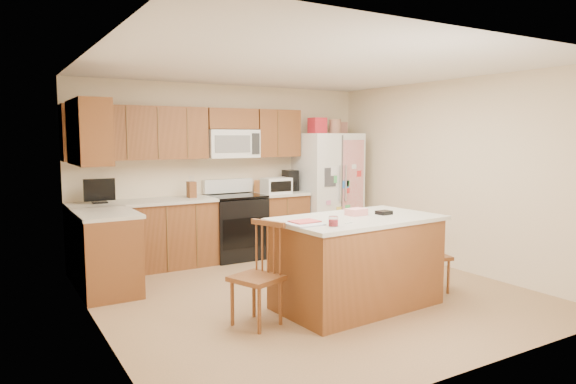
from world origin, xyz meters
TOP-DOWN VIEW (x-y plane):
  - ground at (0.00, 0.00)m, footprint 4.50×4.50m
  - room_shell at (0.00, 0.00)m, footprint 4.60×4.60m
  - cabinetry at (-0.98, 1.79)m, footprint 3.36×1.56m
  - stove at (0.00, 1.94)m, footprint 0.76×0.65m
  - refrigerator at (1.57, 1.87)m, footprint 0.90×0.79m
  - island at (0.18, -0.64)m, footprint 1.77×1.11m
  - windsor_chair_left at (-0.94, -0.58)m, footprint 0.52×0.53m
  - windsor_chair_back at (0.12, -0.03)m, footprint 0.47×0.45m
  - windsor_chair_right at (1.20, -0.65)m, footprint 0.44×0.45m

SIDE VIEW (x-z plane):
  - ground at x=0.00m, z-range 0.00..0.00m
  - windsor_chair_right at x=1.20m, z-range -0.02..0.84m
  - windsor_chair_back at x=0.12m, z-range -0.03..0.90m
  - windsor_chair_left at x=-0.94m, z-range -0.03..0.94m
  - island at x=0.18m, z-range -0.04..0.98m
  - stove at x=0.00m, z-range -0.09..1.04m
  - cabinetry at x=-0.98m, z-range -0.16..1.99m
  - refrigerator at x=1.57m, z-range -0.10..1.94m
  - room_shell at x=0.00m, z-range 0.18..2.70m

